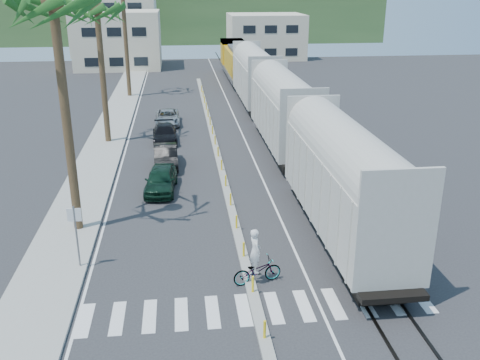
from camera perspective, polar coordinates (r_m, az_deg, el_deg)
name	(u,v)px	position (r m, az deg, el deg)	size (l,w,h in m)	color
ground	(249,282)	(23.03, 1.01, -10.82)	(140.00, 140.00, 0.00)	#28282B
sidewalk	(110,132)	(46.43, -13.68, 5.02)	(3.00, 90.00, 0.15)	gray
rails	(263,119)	(49.58, 2.47, 6.50)	(1.56, 100.00, 0.06)	black
median	(215,145)	(41.30, -2.66, 3.71)	(0.45, 60.00, 0.85)	gray
crosswalk	(256,309)	(21.36, 1.74, -13.57)	(14.00, 2.20, 0.01)	silver
lane_markings	(186,130)	(46.09, -5.80, 5.30)	(9.42, 90.00, 0.01)	silver
freight_train	(270,96)	(45.40, 3.26, 8.90)	(3.00, 60.94, 5.85)	#B3AFA4
street_sign	(76,228)	(24.16, -17.12, -4.94)	(0.60, 0.08, 3.00)	slate
buildings	(153,31)	(91.56, -9.31, 15.42)	(38.00, 27.00, 10.00)	beige
hillside	(187,11)	(119.69, -5.63, 17.48)	(80.00, 20.00, 12.00)	#385628
car_lead	(161,180)	(32.53, -8.44, 0.05)	(2.12, 4.51, 1.49)	black
car_second	(166,156)	(36.86, -7.92, 2.52)	(1.72, 4.52, 1.47)	black
car_third	(165,134)	(42.74, -8.03, 4.92)	(2.02, 4.64, 1.33)	black
car_rear	(167,117)	(48.15, -7.75, 6.65)	(2.19, 4.61, 1.27)	#A3A5A8
cyclist	(257,266)	(22.62, 1.80, -9.16)	(1.67, 2.44, 2.48)	#9EA0A5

